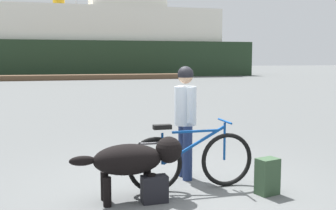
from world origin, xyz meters
name	(u,v)px	position (x,y,z in m)	size (l,w,h in m)	color
ground_plane	(185,190)	(0.00, 0.00, 0.00)	(160.00, 160.00, 0.00)	#595B5B
bicycle	(191,160)	(0.08, 0.01, 0.40)	(1.77, 0.44, 0.93)	black
person_cyclist	(185,112)	(0.17, 0.54, 0.99)	(0.32, 0.53, 1.66)	navy
dog	(135,160)	(-0.74, -0.23, 0.52)	(1.40, 0.45, 0.79)	black
backpack	(267,176)	(0.98, -0.46, 0.24)	(0.28, 0.20, 0.48)	#334C33
handbag_pannier	(154,189)	(-0.52, -0.36, 0.17)	(0.32, 0.18, 0.33)	black
dock_pier	(90,77)	(1.42, 29.57, 0.20)	(16.53, 2.14, 0.40)	brown
ferry_boat	(98,44)	(2.91, 36.63, 3.16)	(29.64, 7.99, 8.93)	#1E331E
sailboat_moored	(78,69)	(1.22, 42.54, 0.51)	(7.00, 1.96, 8.63)	silver
pine_tree_center	(90,30)	(3.64, 53.26, 5.59)	(3.82, 3.82, 8.91)	#4C331E
pine_tree_far_right	(115,23)	(6.94, 52.10, 6.46)	(3.65, 3.65, 9.72)	#4C331E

